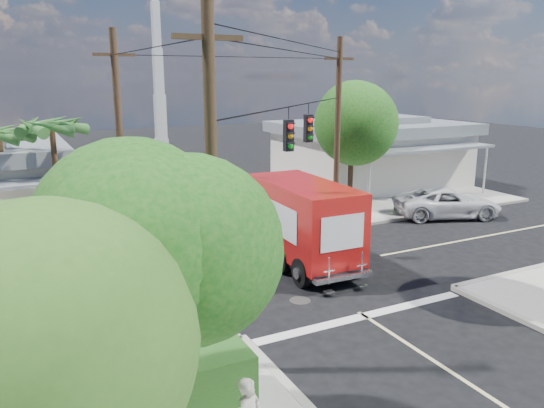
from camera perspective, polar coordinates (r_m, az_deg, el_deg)
ground at (r=20.21m, az=2.59°, el=-7.27°), size 120.00×120.00×0.00m
sidewalk_ne at (r=34.72m, az=9.41°, el=1.55°), size 14.12×14.12×0.14m
road_markings at (r=19.04m, az=4.79°, el=-8.64°), size 32.00×32.00×0.01m
building_ne at (r=36.15m, az=10.62°, el=5.59°), size 11.80×10.20×4.50m
radio_tower at (r=37.76m, az=-12.00°, el=10.93°), size 0.80×0.80×17.00m
tree_sw_front at (r=9.62m, az=-11.48°, el=-3.95°), size 3.88×3.78×6.03m
tree_sw_back at (r=7.17m, az=-25.74°, el=-15.13°), size 3.56×3.42×5.41m
tree_ne_front at (r=28.59m, az=8.69°, el=8.55°), size 4.21×4.14×6.66m
tree_ne_back at (r=31.94m, az=10.18°, el=7.96°), size 3.77×3.66×5.82m
palm_nw_front at (r=24.08m, az=-22.60°, el=7.43°), size 3.01×3.08×5.59m
utility_poles at (r=19.79m, az=-3.59°, el=6.25°), size 12.00×10.68×9.00m
picket_fence at (r=12.71m, az=-16.86°, el=-17.82°), size 5.94×0.06×1.00m
hedge_sw at (r=12.01m, az=-17.12°, el=-19.81°), size 6.20×1.20×1.10m
vending_boxes at (r=28.38m, az=7.88°, el=0.20°), size 1.90×0.50×1.10m
delivery_truck at (r=20.95m, az=2.49°, el=-1.72°), size 2.64×7.66×3.28m
parked_car at (r=29.15m, az=18.35°, el=0.12°), size 5.96×4.25×1.51m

